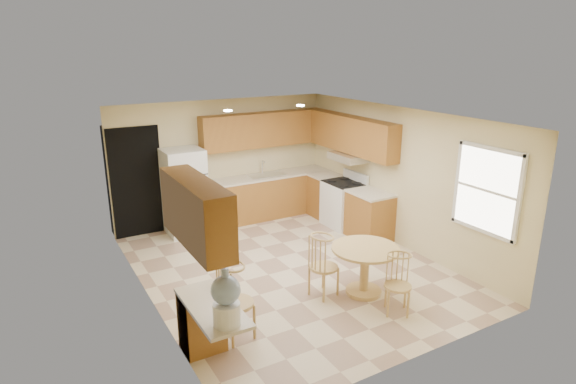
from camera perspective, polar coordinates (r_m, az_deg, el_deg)
floor at (r=8.00m, az=0.31°, el=-9.10°), size 5.50×5.50×0.00m
ceiling at (r=7.25m, az=0.34°, el=8.93°), size 4.50×5.50×0.02m
wall_back at (r=9.91m, az=-7.74°, el=3.65°), size 4.50×0.02×2.50m
wall_front at (r=5.49m, az=15.11°, el=-8.06°), size 4.50×0.02×2.50m
wall_left at (r=6.74m, az=-16.45°, el=-3.41°), size 0.02×5.50×2.50m
wall_right at (r=8.83m, az=13.03°, el=1.70°), size 0.02×5.50×2.50m
doorway at (r=9.45m, az=-17.49°, el=1.08°), size 0.90×0.02×2.10m
base_cab_back at (r=10.22m, az=-2.38°, el=-0.53°), size 2.75×0.60×0.87m
counter_back at (r=10.09m, az=-2.41°, el=1.93°), size 2.75×0.63×0.04m
base_cab_right_a at (r=10.27m, az=4.49°, el=-0.49°), size 0.60×0.59×0.87m
counter_right_a at (r=10.14m, az=4.55°, el=1.96°), size 0.63×0.59×0.04m
base_cab_right_b at (r=9.17m, az=9.63°, el=-2.87°), size 0.60×0.80×0.87m
counter_right_b at (r=9.03m, az=9.77°, el=-0.16°), size 0.63×0.80×0.04m
upper_cab_back at (r=10.01m, az=-2.84°, el=7.42°), size 2.75×0.33×0.70m
upper_cab_right at (r=9.50m, az=7.58°, el=6.77°), size 0.33×2.42×0.70m
upper_cab_left at (r=5.13m, az=-10.83°, el=-2.36°), size 0.33×1.40×0.70m
sink at (r=10.08m, az=-2.54°, el=2.03°), size 0.78×0.44×0.01m
range_hood at (r=9.51m, az=7.18°, el=4.15°), size 0.50×0.76×0.14m
desk_pedestal at (r=6.04m, az=-10.16°, el=-14.89°), size 0.48×0.42×0.72m
desk_top at (r=5.53m, az=-8.97°, el=-13.34°), size 0.50×1.20×0.04m
window at (r=7.57m, az=22.52°, el=0.19°), size 0.06×1.12×1.30m
can_light_a at (r=8.09m, az=-7.13°, el=9.55°), size 0.14×0.14×0.02m
can_light_b at (r=8.73m, az=1.48°, el=10.22°), size 0.14×0.14×0.02m
refrigerator at (r=9.40m, az=-12.16°, el=0.01°), size 0.73×0.71×1.66m
stove at (r=9.72m, az=6.62°, el=-1.36°), size 0.65×0.76×1.09m
dining_table at (r=7.16m, az=9.09°, el=-8.37°), size 0.98×0.98×0.73m
chair_table_a at (r=6.93m, az=4.71°, el=-8.23°), size 0.41×0.54×0.94m
chair_table_b at (r=6.69m, az=13.42°, el=-10.22°), size 0.37×0.44×0.84m
chair_desk at (r=5.97m, az=-5.83°, el=-12.26°), size 0.44×0.57×1.00m
water_crock at (r=5.04m, az=-7.35°, el=-12.51°), size 0.31×0.31×0.63m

